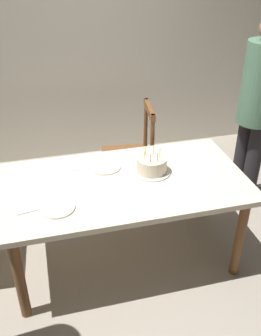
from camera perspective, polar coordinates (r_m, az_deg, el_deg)
The scene contains 10 objects.
ground at distance 3.14m, azimuth -0.91°, elevation -13.13°, with size 6.40×6.40×0.00m, color #9E9384.
back_wall at distance 4.16m, azimuth -7.38°, elevation 18.62°, with size 6.40×0.10×2.60m, color silver.
dining_table at distance 2.73m, azimuth -1.02°, elevation -3.42°, with size 1.74×0.92×0.73m.
birthday_cake at distance 2.75m, azimuth 3.17°, elevation 0.39°, with size 0.28×0.28×0.19m.
plate_near_celebrant at distance 2.46m, azimuth -10.87°, elevation -5.89°, with size 0.22×0.22×0.01m, color silver.
plate_far_side at distance 2.83m, azimuth -3.73°, elevation 0.12°, with size 0.22×0.22×0.01m, color silver.
fork_near_celebrant at distance 2.47m, azimuth -14.59°, elevation -6.24°, with size 0.18×0.02×0.01m, color silver.
fork_far_side at distance 2.83m, azimuth -6.96°, elevation -0.21°, with size 0.18×0.02×0.01m, color silver.
chair_spindle_back at distance 3.51m, azimuth -0.07°, elevation 1.65°, with size 0.49×0.49×0.95m.
person_guest at distance 3.44m, azimuth 18.43°, elevation 8.81°, with size 0.32×0.32×1.70m.
Camera 1 is at (-0.51, -2.18, 2.19)m, focal length 40.72 mm.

